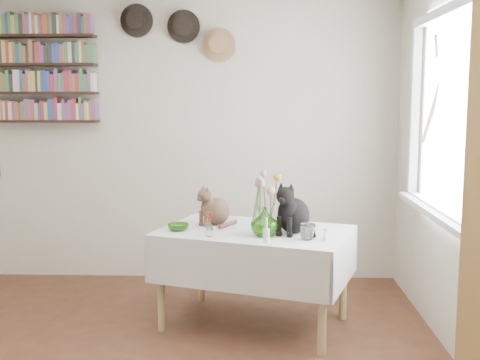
{
  "coord_description": "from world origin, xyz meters",
  "views": [
    {
      "loc": [
        0.8,
        -3.0,
        1.59
      ],
      "look_at": [
        0.67,
        0.99,
        1.05
      ],
      "focal_mm": 45.0,
      "sensor_mm": 36.0,
      "label": 1
    }
  ],
  "objects_px": {
    "tabby_cat": "(217,204)",
    "flower_vase": "(265,222)",
    "dining_table": "(255,254)",
    "black_cat": "(294,206)",
    "bookshelf_unit": "(38,69)"
  },
  "relations": [
    {
      "from": "dining_table",
      "to": "bookshelf_unit",
      "type": "relative_size",
      "value": 1.48
    },
    {
      "from": "tabby_cat",
      "to": "flower_vase",
      "type": "relative_size",
      "value": 1.55
    },
    {
      "from": "tabby_cat",
      "to": "bookshelf_unit",
      "type": "xyz_separation_m",
      "value": [
        -1.6,
        0.89,
        1.01
      ]
    },
    {
      "from": "dining_table",
      "to": "bookshelf_unit",
      "type": "distance_m",
      "value": 2.53
    },
    {
      "from": "black_cat",
      "to": "bookshelf_unit",
      "type": "relative_size",
      "value": 0.36
    },
    {
      "from": "bookshelf_unit",
      "to": "tabby_cat",
      "type": "bearing_deg",
      "value": -29.1
    },
    {
      "from": "flower_vase",
      "to": "tabby_cat",
      "type": "bearing_deg",
      "value": 132.72
    },
    {
      "from": "tabby_cat",
      "to": "black_cat",
      "type": "distance_m",
      "value": 0.59
    },
    {
      "from": "dining_table",
      "to": "black_cat",
      "type": "xyz_separation_m",
      "value": [
        0.26,
        -0.06,
        0.35
      ]
    },
    {
      "from": "tabby_cat",
      "to": "flower_vase",
      "type": "bearing_deg",
      "value": 4.95
    },
    {
      "from": "dining_table",
      "to": "tabby_cat",
      "type": "relative_size",
      "value": 4.95
    },
    {
      "from": "flower_vase",
      "to": "bookshelf_unit",
      "type": "distance_m",
      "value": 2.54
    },
    {
      "from": "bookshelf_unit",
      "to": "flower_vase",
      "type": "bearing_deg",
      "value": -32.99
    },
    {
      "from": "tabby_cat",
      "to": "black_cat",
      "type": "xyz_separation_m",
      "value": [
        0.54,
        -0.24,
        0.03
      ]
    },
    {
      "from": "dining_table",
      "to": "black_cat",
      "type": "distance_m",
      "value": 0.44
    }
  ]
}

